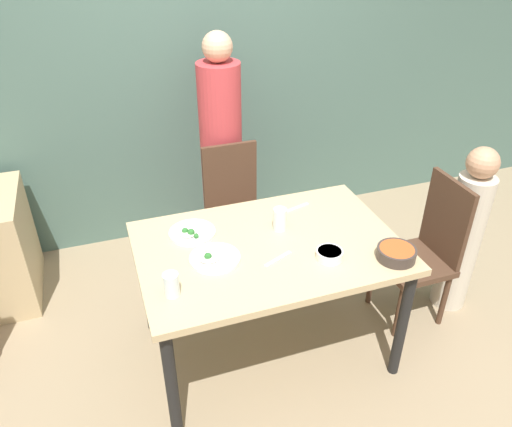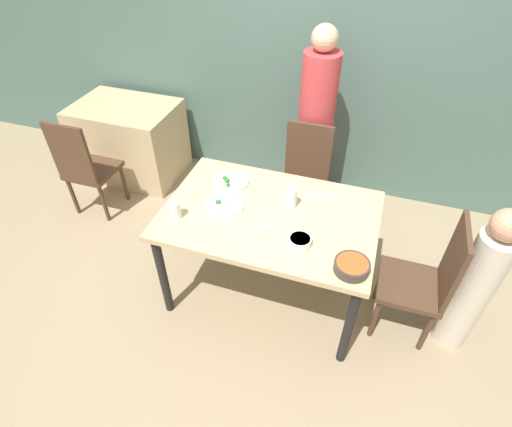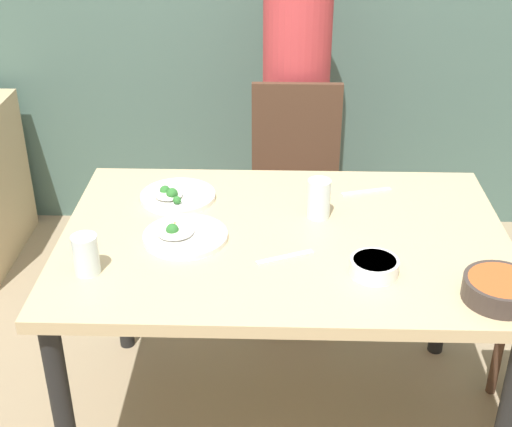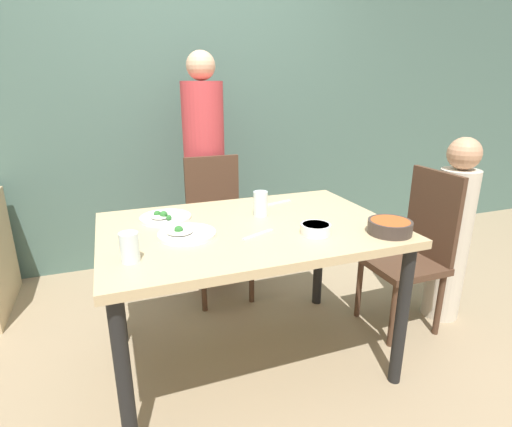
# 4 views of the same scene
# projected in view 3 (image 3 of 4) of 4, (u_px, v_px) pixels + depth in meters

# --- Properties ---
(ground_plane) EXTENTS (10.00, 10.00, 0.00)m
(ground_plane) POSITION_uv_depth(u_px,v_px,m) (280.00, 419.00, 2.59)
(ground_plane) COLOR #998466
(dining_table) EXTENTS (1.39, 0.93, 0.78)m
(dining_table) POSITION_uv_depth(u_px,v_px,m) (284.00, 258.00, 2.26)
(dining_table) COLOR tan
(dining_table) RESTS_ON ground_plane
(chair_adult_spot) EXTENTS (0.40, 0.40, 0.96)m
(chair_adult_spot) POSITION_uv_depth(u_px,v_px,m) (295.00, 194.00, 3.06)
(chair_adult_spot) COLOR #4C3323
(chair_adult_spot) RESTS_ON ground_plane
(person_adult) EXTENTS (0.30, 0.30, 1.65)m
(person_adult) POSITION_uv_depth(u_px,v_px,m) (296.00, 109.00, 3.20)
(person_adult) COLOR #C63D42
(person_adult) RESTS_ON ground_plane
(bowl_curry) EXTENTS (0.20, 0.20, 0.06)m
(bowl_curry) POSITION_uv_depth(u_px,v_px,m) (500.00, 289.00, 1.90)
(bowl_curry) COLOR #3D332D
(bowl_curry) RESTS_ON dining_table
(plate_rice_adult) EXTENTS (0.26, 0.26, 0.06)m
(plate_rice_adult) POSITION_uv_depth(u_px,v_px,m) (176.00, 196.00, 2.42)
(plate_rice_adult) COLOR white
(plate_rice_adult) RESTS_ON dining_table
(plate_rice_child) EXTENTS (0.26, 0.26, 0.06)m
(plate_rice_child) POSITION_uv_depth(u_px,v_px,m) (183.00, 235.00, 2.19)
(plate_rice_child) COLOR white
(plate_rice_child) RESTS_ON dining_table
(bowl_rice_small) EXTENTS (0.14, 0.14, 0.05)m
(bowl_rice_small) POSITION_uv_depth(u_px,v_px,m) (374.00, 266.00, 2.01)
(bowl_rice_small) COLOR white
(bowl_rice_small) RESTS_ON dining_table
(glass_water_tall) EXTENTS (0.07, 0.07, 0.13)m
(glass_water_tall) POSITION_uv_depth(u_px,v_px,m) (319.00, 199.00, 2.29)
(glass_water_tall) COLOR silver
(glass_water_tall) RESTS_ON dining_table
(glass_water_short) EXTENTS (0.07, 0.07, 0.12)m
(glass_water_short) POSITION_uv_depth(u_px,v_px,m) (86.00, 255.00, 2.00)
(glass_water_short) COLOR silver
(glass_water_short) RESTS_ON dining_table
(fork_steel) EXTENTS (0.18, 0.07, 0.01)m
(fork_steel) POSITION_uv_depth(u_px,v_px,m) (366.00, 192.00, 2.47)
(fork_steel) COLOR silver
(fork_steel) RESTS_ON dining_table
(spoon_steel) EXTENTS (0.17, 0.09, 0.01)m
(spoon_steel) POSITION_uv_depth(u_px,v_px,m) (286.00, 257.00, 2.09)
(spoon_steel) COLOR silver
(spoon_steel) RESTS_ON dining_table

